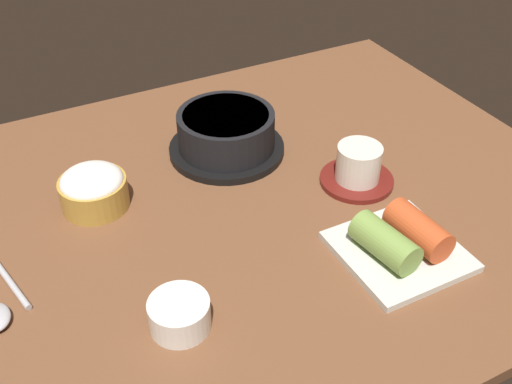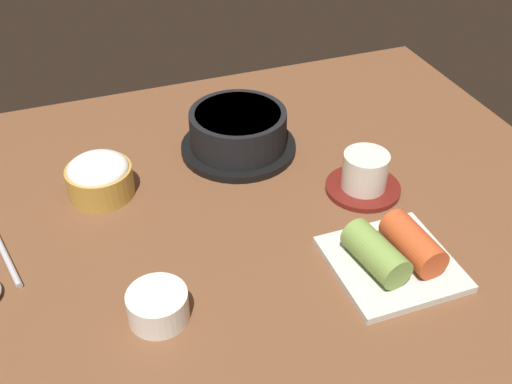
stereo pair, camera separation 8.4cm
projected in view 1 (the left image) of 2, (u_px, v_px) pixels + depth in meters
The scene contains 6 objects.
dining_table at pixel (237, 211), 86.94cm from camera, with size 100.00×76.00×2.00cm, color brown.
stone_pot at pixel (226, 133), 94.90cm from camera, with size 18.13×18.13×6.88cm.
rice_bowl at pixel (93, 188), 84.44cm from camera, with size 9.38×9.38×5.98cm.
tea_cup_with_saucer at pixel (358, 167), 88.97cm from camera, with size 10.86×10.86×6.15cm.
kimchi_plate at pixel (400, 242), 77.14cm from camera, with size 14.81×14.81×5.22cm.
side_bowl_near at pixel (179, 314), 67.95cm from camera, with size 6.99×6.99×3.72cm.
Camera 1 is at (-28.46, -60.96, 56.19)cm, focal length 42.99 mm.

